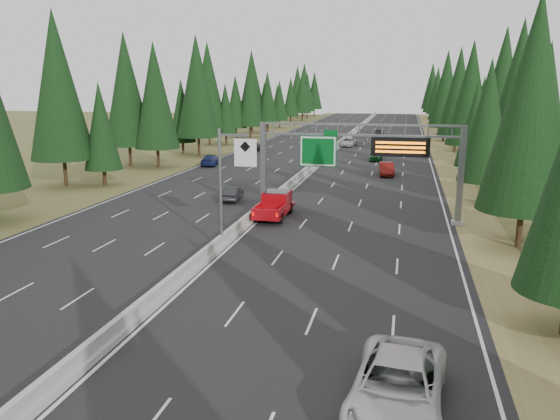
# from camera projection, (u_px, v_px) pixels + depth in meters

# --- Properties ---
(road) EXTENTS (32.00, 260.00, 0.08)m
(road) POSITION_uv_depth(u_px,v_px,m) (331.00, 153.00, 89.49)
(road) COLOR black
(road) RESTS_ON ground
(shoulder_right) EXTENTS (3.60, 260.00, 0.06)m
(shoulder_right) POSITION_uv_depth(u_px,v_px,m) (443.00, 156.00, 85.61)
(shoulder_right) COLOR olive
(shoulder_right) RESTS_ON ground
(shoulder_left) EXTENTS (3.60, 260.00, 0.06)m
(shoulder_left) POSITION_uv_depth(u_px,v_px,m) (227.00, 150.00, 93.38)
(shoulder_left) COLOR #505125
(shoulder_left) RESTS_ON ground
(median_barrier) EXTENTS (0.70, 260.00, 0.85)m
(median_barrier) POSITION_uv_depth(u_px,v_px,m) (331.00, 150.00, 89.41)
(median_barrier) COLOR #969690
(median_barrier) RESTS_ON road
(sign_gantry) EXTENTS (16.75, 0.98, 7.80)m
(sign_gantry) POSITION_uv_depth(u_px,v_px,m) (367.00, 157.00, 43.52)
(sign_gantry) COLOR slate
(sign_gantry) RESTS_ON road
(hov_sign_pole) EXTENTS (2.80, 0.50, 8.00)m
(hov_sign_pole) POSITION_uv_depth(u_px,v_px,m) (228.00, 180.00, 36.03)
(hov_sign_pole) COLOR slate
(hov_sign_pole) RESTS_ON road
(tree_row_right) EXTENTS (12.09, 242.55, 18.65)m
(tree_row_right) POSITION_uv_depth(u_px,v_px,m) (482.00, 97.00, 75.77)
(tree_row_right) COLOR black
(tree_row_right) RESTS_ON ground
(tree_row_left) EXTENTS (11.72, 241.99, 18.79)m
(tree_row_left) POSITION_uv_depth(u_px,v_px,m) (166.00, 94.00, 79.18)
(tree_row_left) COLOR black
(tree_row_left) RESTS_ON ground
(silver_minivan) EXTENTS (3.61, 6.80, 1.82)m
(silver_minivan) POSITION_uv_depth(u_px,v_px,m) (398.00, 387.00, 18.25)
(silver_minivan) COLOR silver
(silver_minivan) RESTS_ON road
(red_pickup) EXTENTS (2.25, 6.29, 2.05)m
(red_pickup) POSITION_uv_depth(u_px,v_px,m) (276.00, 203.00, 45.75)
(red_pickup) COLOR black
(red_pickup) RESTS_ON road
(car_ahead_green) EXTENTS (1.80, 4.38, 1.49)m
(car_ahead_green) POSITION_uv_depth(u_px,v_px,m) (376.00, 155.00, 79.86)
(car_ahead_green) COLOR #155F28
(car_ahead_green) RESTS_ON road
(car_ahead_dkred) EXTENTS (2.12, 4.96, 1.59)m
(car_ahead_dkred) POSITION_uv_depth(u_px,v_px,m) (386.00, 169.00, 66.61)
(car_ahead_dkred) COLOR maroon
(car_ahead_dkred) RESTS_ON road
(car_ahead_dkgrey) EXTENTS (2.26, 5.24, 1.50)m
(car_ahead_dkgrey) POSITION_uv_depth(u_px,v_px,m) (409.00, 142.00, 99.21)
(car_ahead_dkgrey) COLOR black
(car_ahead_dkgrey) RESTS_ON road
(car_ahead_white) EXTENTS (2.91, 5.53, 1.48)m
(car_ahead_white) POSITION_uv_depth(u_px,v_px,m) (348.00, 142.00, 98.52)
(car_ahead_white) COLOR #B6B6B6
(car_ahead_white) RESTS_ON road
(car_ahead_far) EXTENTS (2.22, 4.87, 1.62)m
(car_ahead_far) POSITION_uv_depth(u_px,v_px,m) (379.00, 133.00, 117.68)
(car_ahead_far) COLOR black
(car_ahead_far) RESTS_ON road
(car_onc_near) EXTENTS (1.81, 4.16, 1.33)m
(car_onc_near) POSITION_uv_depth(u_px,v_px,m) (233.00, 194.00, 52.09)
(car_onc_near) COLOR black
(car_onc_near) RESTS_ON road
(car_onc_blue) EXTENTS (2.56, 5.21, 1.46)m
(car_onc_blue) POSITION_uv_depth(u_px,v_px,m) (211.00, 160.00, 74.99)
(car_onc_blue) COLOR navy
(car_onc_blue) RESTS_ON road
(car_onc_white) EXTENTS (1.84, 4.24, 1.42)m
(car_onc_white) POSITION_uv_depth(u_px,v_px,m) (313.00, 145.00, 93.69)
(car_onc_white) COLOR beige
(car_onc_white) RESTS_ON road
(car_onc_far) EXTENTS (2.89, 5.39, 1.44)m
(car_onc_far) POSITION_uv_depth(u_px,v_px,m) (255.00, 147.00, 91.04)
(car_onc_far) COLOR black
(car_onc_far) RESTS_ON road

